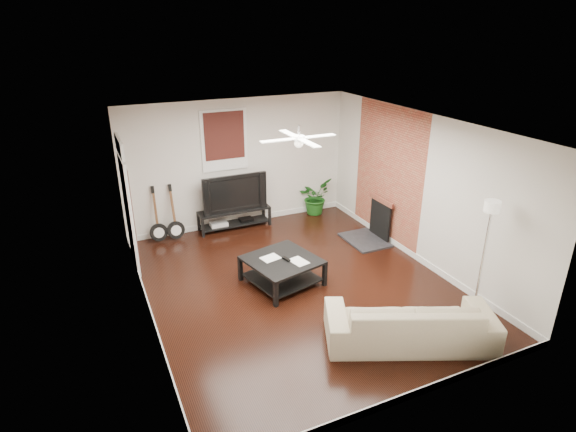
# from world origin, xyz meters

# --- Properties ---
(room) EXTENTS (5.01, 6.01, 2.81)m
(room) POSITION_xyz_m (0.00, 0.00, 1.40)
(room) COLOR black
(room) RESTS_ON ground
(brick_accent) EXTENTS (0.02, 2.20, 2.80)m
(brick_accent) POSITION_xyz_m (2.49, 1.00, 1.40)
(brick_accent) COLOR #AB4B37
(brick_accent) RESTS_ON floor
(fireplace) EXTENTS (0.80, 1.10, 0.92)m
(fireplace) POSITION_xyz_m (2.20, 1.00, 0.46)
(fireplace) COLOR black
(fireplace) RESTS_ON floor
(window_back) EXTENTS (1.00, 0.06, 1.30)m
(window_back) POSITION_xyz_m (-0.30, 2.97, 1.95)
(window_back) COLOR #36110E
(window_back) RESTS_ON wall_back
(door_left) EXTENTS (0.08, 1.00, 2.50)m
(door_left) POSITION_xyz_m (-2.46, 1.90, 1.25)
(door_left) COLOR white
(door_left) RESTS_ON wall_left
(tv_stand) EXTENTS (1.59, 0.42, 0.44)m
(tv_stand) POSITION_xyz_m (-0.22, 2.78, 0.22)
(tv_stand) COLOR black
(tv_stand) RESTS_ON floor
(tv) EXTENTS (1.42, 0.19, 0.82)m
(tv) POSITION_xyz_m (-0.22, 2.80, 0.85)
(tv) COLOR black
(tv) RESTS_ON tv_stand
(coffee_table) EXTENTS (1.35, 1.35, 0.47)m
(coffee_table) POSITION_xyz_m (-0.22, 0.17, 0.24)
(coffee_table) COLOR black
(coffee_table) RESTS_ON floor
(sofa) EXTENTS (2.52, 1.79, 0.69)m
(sofa) POSITION_xyz_m (0.78, -2.06, 0.34)
(sofa) COLOR tan
(sofa) RESTS_ON floor
(floor_lamp) EXTENTS (0.42, 0.42, 1.92)m
(floor_lamp) POSITION_xyz_m (2.13, -1.96, 0.96)
(floor_lamp) COLOR white
(floor_lamp) RESTS_ON floor
(potted_plant) EXTENTS (0.99, 0.97, 0.84)m
(potted_plant) POSITION_xyz_m (1.80, 2.82, 0.42)
(potted_plant) COLOR #1B5819
(potted_plant) RESTS_ON floor
(guitar_left) EXTENTS (0.39, 0.29, 1.19)m
(guitar_left) POSITION_xyz_m (-1.88, 2.75, 0.60)
(guitar_left) COLOR black
(guitar_left) RESTS_ON floor
(guitar_right) EXTENTS (0.38, 0.27, 1.19)m
(guitar_right) POSITION_xyz_m (-1.53, 2.72, 0.60)
(guitar_right) COLOR black
(guitar_right) RESTS_ON floor
(ceiling_fan) EXTENTS (1.24, 1.24, 0.32)m
(ceiling_fan) POSITION_xyz_m (0.00, 0.00, 2.60)
(ceiling_fan) COLOR white
(ceiling_fan) RESTS_ON ceiling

